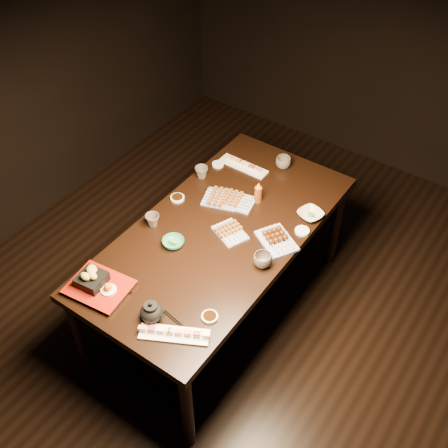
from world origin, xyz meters
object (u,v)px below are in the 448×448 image
at_px(yakitori_plate_right, 230,231).
at_px(teacup_near_left, 153,220).
at_px(sushi_platter_near, 174,333).
at_px(yakitori_plate_center, 236,199).
at_px(teacup_mid_right, 263,260).
at_px(condiment_bottle, 258,192).
at_px(tempura_tray, 98,282).
at_px(dining_table, 219,273).
at_px(edamame_bowl_cream, 310,214).
at_px(edamame_bowl_green, 173,243).
at_px(sushi_platter_far, 243,164).
at_px(yakitori_plate_left, 221,197).
at_px(teacup_far_left, 202,172).
at_px(teacup_far_right, 283,163).
at_px(teapot, 151,311).

relative_size(yakitori_plate_right, teacup_near_left, 2.36).
distance_m(sushi_platter_near, yakitori_plate_center, 1.03).
bearing_deg(teacup_mid_right, yakitori_plate_right, 160.67).
bearing_deg(yakitori_plate_center, teacup_near_left, -135.22).
bearing_deg(condiment_bottle, tempura_tray, -105.95).
relative_size(dining_table, edamame_bowl_cream, 12.57).
bearing_deg(edamame_bowl_green, sushi_platter_far, 94.97).
bearing_deg(yakitori_plate_left, teacup_far_left, 135.50).
distance_m(sushi_platter_near, yakitori_plate_right, 0.76).
relative_size(edamame_bowl_green, edamame_bowl_cream, 0.88).
bearing_deg(yakitori_plate_center, teacup_far_left, 154.37).
height_order(tempura_tray, teacup_far_right, tempura_tray).
bearing_deg(teacup_near_left, sushi_platter_near, -42.20).
xyz_separation_m(yakitori_plate_right, edamame_bowl_green, (-0.21, -0.26, -0.01)).
xyz_separation_m(teacup_far_left, condiment_bottle, (0.42, 0.01, 0.03)).
xyz_separation_m(sushi_platter_near, tempura_tray, (-0.51, 0.00, 0.04)).
bearing_deg(yakitori_plate_center, teacup_mid_right, -52.68).
relative_size(dining_table, teacup_mid_right, 17.51).
xyz_separation_m(sushi_platter_near, sushi_platter_far, (-0.46, 1.31, -0.00)).
distance_m(yakitori_plate_right, yakitori_plate_left, 0.30).
height_order(teacup_near_left, teapot, teapot).
height_order(edamame_bowl_cream, tempura_tray, tempura_tray).
distance_m(teapot, condiment_bottle, 1.06).
height_order(edamame_bowl_green, teacup_far_right, teacup_far_right).
bearing_deg(teacup_near_left, edamame_bowl_cream, 39.52).
distance_m(teacup_far_right, teapot, 1.44).
distance_m(sushi_platter_near, teapot, 0.16).
xyz_separation_m(teacup_near_left, teacup_far_left, (-0.03, 0.52, 0.00)).
bearing_deg(yakitori_plate_center, edamame_bowl_green, -112.17).
relative_size(edamame_bowl_green, teacup_far_left, 1.48).
height_order(yakitori_plate_left, condiment_bottle, condiment_bottle).
height_order(yakitori_plate_right, teacup_mid_right, teacup_mid_right).
bearing_deg(yakitori_plate_center, teacup_far_right, 70.44).
distance_m(sushi_platter_near, teacup_near_left, 0.80).
distance_m(dining_table, tempura_tray, 0.88).
distance_m(dining_table, sushi_platter_far, 0.74).
bearing_deg(dining_table, yakitori_plate_center, 104.72).
relative_size(dining_table, tempura_tray, 5.65).
xyz_separation_m(yakitori_plate_left, teapot, (0.23, -0.93, 0.03)).
bearing_deg(edamame_bowl_cream, edamame_bowl_green, -128.57).
xyz_separation_m(sushi_platter_far, yakitori_plate_center, (0.16, -0.32, 0.01)).
bearing_deg(teacup_far_left, yakitori_plate_left, -25.67).
relative_size(yakitori_plate_center, yakitori_plate_left, 1.01).
bearing_deg(edamame_bowl_green, yakitori_plate_left, 89.80).
distance_m(sushi_platter_near, sushi_platter_far, 1.39).
relative_size(tempura_tray, teacup_far_left, 3.73).
bearing_deg(condiment_bottle, edamame_bowl_cream, 10.62).
bearing_deg(teacup_near_left, yakitori_plate_right, 25.91).
height_order(dining_table, teacup_near_left, teacup_near_left).
xyz_separation_m(yakitori_plate_center, teacup_far_right, (0.06, 0.47, 0.01)).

